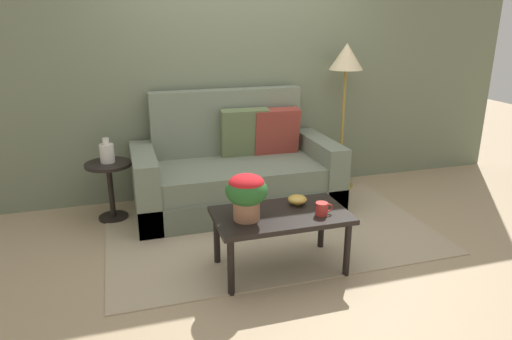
% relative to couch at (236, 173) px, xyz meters
% --- Properties ---
extents(ground_plane, '(14.00, 14.00, 0.00)m').
position_rel_couch_xyz_m(ground_plane, '(0.13, -0.74, -0.34)').
color(ground_plane, tan).
extents(wall_back, '(6.40, 0.12, 2.89)m').
position_rel_couch_xyz_m(wall_back, '(0.13, 0.49, 1.10)').
color(wall_back, slate).
rests_on(wall_back, ground).
extents(area_rug, '(2.80, 1.71, 0.01)m').
position_rel_couch_xyz_m(area_rug, '(0.13, -0.69, -0.34)').
color(area_rug, tan).
rests_on(area_rug, ground).
extents(couch, '(1.95, 0.94, 1.12)m').
position_rel_couch_xyz_m(couch, '(0.00, 0.00, 0.00)').
color(couch, '#626B59').
rests_on(couch, ground).
extents(coffee_table, '(0.98, 0.56, 0.46)m').
position_rel_couch_xyz_m(coffee_table, '(0.00, -1.30, 0.06)').
color(coffee_table, black).
rests_on(coffee_table, ground).
extents(side_table, '(0.42, 0.42, 0.55)m').
position_rel_couch_xyz_m(side_table, '(-1.19, 0.03, 0.04)').
color(side_table, black).
rests_on(side_table, ground).
extents(floor_lamp, '(0.35, 0.35, 1.56)m').
position_rel_couch_xyz_m(floor_lamp, '(1.23, 0.18, 0.95)').
color(floor_lamp, olive).
rests_on(floor_lamp, ground).
extents(potted_plant, '(0.29, 0.29, 0.33)m').
position_rel_couch_xyz_m(potted_plant, '(-0.27, -1.33, 0.32)').
color(potted_plant, '#A36B4C').
rests_on(potted_plant, coffee_table).
extents(coffee_mug, '(0.13, 0.09, 0.09)m').
position_rel_couch_xyz_m(coffee_mug, '(0.27, -1.41, 0.16)').
color(coffee_mug, red).
rests_on(coffee_mug, coffee_table).
extents(snack_bowl, '(0.14, 0.14, 0.07)m').
position_rel_couch_xyz_m(snack_bowl, '(0.17, -1.18, 0.16)').
color(snack_bowl, gold).
rests_on(snack_bowl, coffee_table).
extents(table_vase, '(0.13, 0.13, 0.23)m').
position_rel_couch_xyz_m(table_vase, '(-1.19, 0.05, 0.30)').
color(table_vase, silver).
rests_on(table_vase, side_table).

